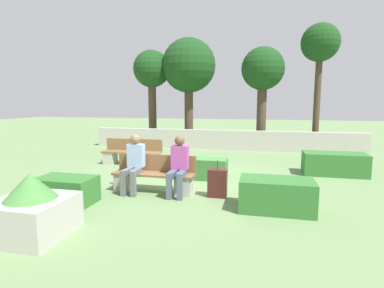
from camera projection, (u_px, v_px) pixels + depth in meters
ground_plane at (195, 179)px, 8.21m from camera, size 60.00×60.00×0.00m
perimeter_wall at (221, 140)px, 13.36m from camera, size 11.98×0.30×0.87m
bench_front at (154, 178)px, 7.03m from camera, size 1.94×0.48×0.85m
bench_left_side at (132, 155)px, 10.11m from camera, size 2.03×0.48×0.85m
person_seated_man at (134, 161)px, 6.94m from camera, size 0.38×0.64×1.35m
person_seated_woman at (179, 163)px, 6.70m from camera, size 0.38×0.64×1.35m
hedge_block_near_left at (334, 164)px, 8.68m from camera, size 1.71×0.84×0.64m
hedge_block_near_right at (199, 168)px, 8.27m from camera, size 1.54×0.61×0.56m
hedge_block_mid_left at (66, 190)px, 6.22m from camera, size 1.18×0.73×0.55m
hedge_block_mid_right at (276, 195)px, 5.79m from camera, size 1.40×0.79×0.62m
planter_corner_left at (32, 209)px, 4.66m from camera, size 1.09×1.09×1.01m
suitcase at (217, 183)px, 6.62m from camera, size 0.42×0.22×0.82m
tree_leftmost at (152, 72)px, 14.82m from camera, size 1.82×1.82×4.65m
tree_center_left at (189, 67)px, 14.52m from camera, size 2.62×2.62×5.17m
tree_center_right at (263, 72)px, 13.58m from camera, size 1.94×1.94×4.58m
tree_rightmost at (320, 47)px, 12.62m from camera, size 1.59×1.59×5.39m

